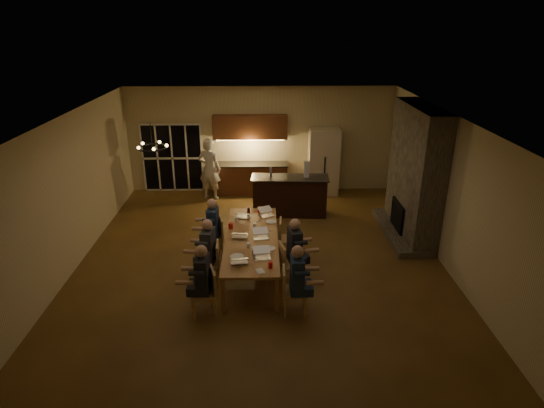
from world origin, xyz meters
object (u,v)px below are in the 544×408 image
Objects in this scene: chair_left_near at (203,293)px; redcup_far at (259,209)px; plate_left at (237,257)px; person_left_mid at (209,251)px; plate_near at (269,249)px; mug_mid at (255,225)px; plate_far at (271,222)px; person_left_far at (213,228)px; chair_right_mid at (292,264)px; laptop_a at (239,257)px; chair_left_mid at (208,264)px; chair_left_far at (213,237)px; refrigerator at (323,162)px; standing_person at (210,169)px; can_silver at (254,251)px; can_cola at (249,210)px; person_right_near at (297,280)px; bar_bottle at (271,172)px; laptop_e at (243,212)px; chandelier at (152,148)px; bar_blender at (307,169)px; dining_table at (252,253)px; person_left_near at (203,280)px; mug_back at (237,219)px; person_right_mid at (294,250)px; redcup_mid at (231,226)px; laptop_f at (267,211)px; bar_island at (290,196)px; laptop_b at (262,253)px; laptop_d at (261,233)px; chair_right_near at (295,291)px; chair_right_far at (289,239)px.

chair_left_near reaches higher than redcup_far.
person_left_mid is at bearing 147.40° from plate_left.
mug_mid is at bearing 106.54° from plate_near.
person_left_far is at bearing -173.38° from plate_far.
person_left_mid is (-1.67, 0.11, 0.24)m from chair_right_mid.
chair_left_mid is at bearing -46.41° from laptop_a.
chair_left_far is 7.42× the size of redcup_far.
refrigerator is 3.42m from standing_person.
can_silver is 1.00× the size of can_cola.
person_right_near is 4.69m from bar_bottle.
laptop_e reaches higher than can_silver.
chandelier is (-0.97, 0.38, 2.31)m from chair_left_mid.
refrigerator is at bearing 76.69° from bar_blender.
person_left_near reaches higher than dining_table.
can_silver is (0.41, -1.57, 0.01)m from mug_back.
person_right_mid is at bearing -83.39° from bar_bottle.
person_left_far is 11.50× the size of redcup_mid.
person_left_near is at bearing -139.36° from laptop_f.
bar_island reaches higher than plate_near.
plate_near is at bearing 126.98° from standing_person.
person_left_mid is 0.87m from laptop_a.
person_left_mid is 0.70m from plate_left.
person_right_mid is (1.77, -1.16, 0.24)m from chair_left_far.
laptop_f is at bearing 114.98° from person_left_far.
redcup_mid is at bearing 110.38° from laptop_b.
refrigerator is 1.45× the size of person_right_mid.
chair_right_mid is 0.48× the size of standing_person.
laptop_e and laptop_f have the same top height.
chair_left_far is at bearing 124.03° from can_silver.
redcup_mid is (0.37, 2.02, 0.12)m from person_left_near.
can_cola is 2.19m from plate_left.
chair_left_near is at bearing 2.74° from person_left_far.
chair_right_mid is at bearing 131.40° from standing_person.
person_left_far is at bearing -177.11° from person_left_near.
laptop_a is 1.37× the size of plate_far.
laptop_d is at bearing 108.71° from plate_near.
standing_person is at bearing 110.48° from mug_mid.
chandelier is 1.78× the size of laptop_a.
chair_right_near is 2.07× the size of bar_blender.
chair_right_far is 8.90× the size of mug_mid.
mug_back is at bearing 113.75° from laptop_d.
refrigerator reaches higher than laptop_b.
person_left_far reaches higher than laptop_e.
redcup_mid is (1.37, 0.62, -1.94)m from chandelier.
can_cola reaches higher than dining_table.
mug_back is at bearing 94.84° from chair_left_far.
can_silver is (0.92, -1.36, 0.12)m from person_left_far.
person_right_mid is (0.04, -1.02, 0.24)m from chair_right_far.
laptop_a is (0.65, -0.49, 0.42)m from chair_left_mid.
mug_back is 1.62m from can_silver.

